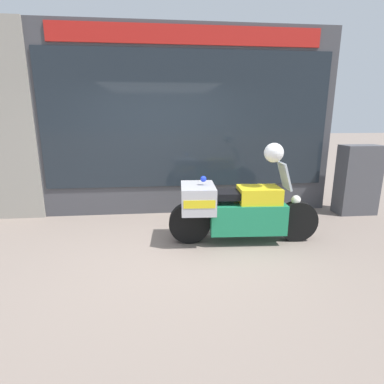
{
  "coord_description": "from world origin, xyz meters",
  "views": [
    {
      "loc": [
        0.0,
        -3.89,
        1.85
      ],
      "look_at": [
        0.48,
        0.79,
        0.67
      ],
      "focal_mm": 28.0,
      "sensor_mm": 36.0,
      "label": 1
    }
  ],
  "objects": [
    {
      "name": "ground_plane",
      "position": [
        0.0,
        0.0,
        0.0
      ],
      "size": [
        60.0,
        60.0,
        0.0
      ],
      "primitive_type": "plane",
      "color": "gray"
    },
    {
      "name": "shop_building",
      "position": [
        -0.48,
        2.0,
        1.74
      ],
      "size": [
        6.64,
        0.55,
        3.47
      ],
      "color": "#424247",
      "rests_on": "ground"
    },
    {
      "name": "window_display",
      "position": [
        0.47,
        2.03,
        0.47
      ],
      "size": [
        5.1,
        0.3,
        2.0
      ],
      "color": "slate",
      "rests_on": "ground"
    },
    {
      "name": "paramedic_motorcycle",
      "position": [
        1.06,
        0.29,
        0.52
      ],
      "size": [
        2.26,
        0.73,
        1.21
      ],
      "rotation": [
        0.0,
        0.0,
        -0.05
      ],
      "color": "black",
      "rests_on": "ground"
    },
    {
      "name": "utility_cabinet",
      "position": [
        3.76,
        1.43,
        0.67
      ],
      "size": [
        0.74,
        0.4,
        1.34
      ],
      "primitive_type": "cube",
      "color": "#4C4C51",
      "rests_on": "ground"
    },
    {
      "name": "white_helmet",
      "position": [
        1.6,
        0.26,
        1.35
      ],
      "size": [
        0.28,
        0.28,
        0.28
      ],
      "primitive_type": "sphere",
      "color": "white",
      "rests_on": "paramedic_motorcycle"
    }
  ]
}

